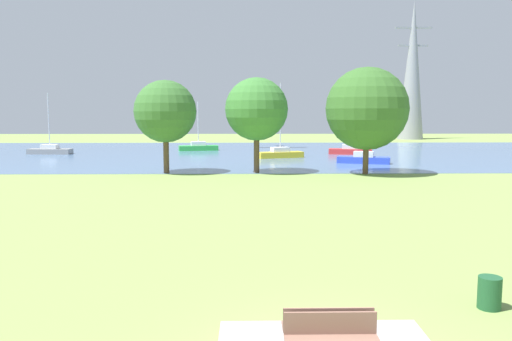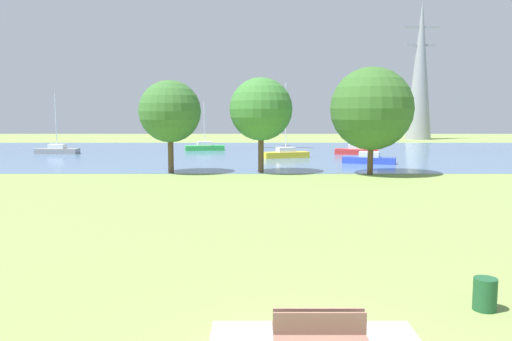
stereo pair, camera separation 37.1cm
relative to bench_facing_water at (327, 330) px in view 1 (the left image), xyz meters
name	(u,v)px [view 1 (the left image)]	position (x,y,z in m)	size (l,w,h in m)	color
ground_plane	(273,189)	(0.00, 21.73, -0.47)	(160.00, 160.00, 0.00)	#7F994C
bench_facing_water	(327,330)	(0.00, 0.00, 0.00)	(1.80, 0.48, 0.89)	#A89792
litter_bin	(490,293)	(4.35, 2.23, -0.07)	(0.56, 0.56, 0.80)	#1E512D
water_surface	(261,153)	(0.00, 49.73, -0.46)	(140.00, 40.00, 0.02)	#54759F
sailboat_green	(198,147)	(-7.63, 53.88, -0.02)	(5.00, 2.43, 6.01)	green
sailboat_red	(350,150)	(10.13, 48.02, -0.01)	(5.01, 2.45, 7.00)	red
sailboat_yellow	(280,153)	(1.88, 43.66, 0.00)	(5.03, 2.92, 7.77)	yellow
sailboat_gray	(50,150)	(-23.96, 48.65, -0.01)	(4.87, 1.76, 6.87)	gray
sailboat_blue	(364,158)	(9.29, 37.69, 0.00)	(5.03, 2.88, 7.65)	blue
tree_mid_shore	(165,112)	(-7.93, 30.38, 4.35)	(4.84, 4.84, 7.26)	brown
tree_east_far	(257,109)	(-0.84, 30.53, 4.52)	(4.93, 4.93, 7.48)	brown
tree_west_near	(367,109)	(7.57, 29.46, 4.56)	(6.32, 6.32, 8.20)	brown
electricity_pylon	(412,70)	(27.15, 80.12, 11.52)	(6.40, 4.40, 23.95)	gray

